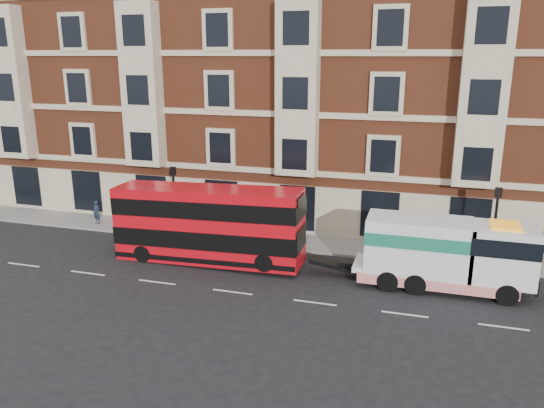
{
  "coord_description": "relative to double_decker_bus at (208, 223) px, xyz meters",
  "views": [
    {
      "loc": [
        8.33,
        -21.69,
        10.93
      ],
      "look_at": [
        0.78,
        4.0,
        3.34
      ],
      "focal_mm": 35.0,
      "sensor_mm": 36.0,
      "label": 1
    }
  ],
  "objects": [
    {
      "name": "tow_truck",
      "position": [
        12.05,
        -0.0,
        -0.38
      ],
      "size": [
        8.2,
        2.42,
        3.42
      ],
      "color": "silver",
      "rests_on": "ground"
    },
    {
      "name": "pedestrian",
      "position": [
        -9.56,
        3.76,
        -1.27
      ],
      "size": [
        0.65,
        0.51,
        1.56
      ],
      "primitive_type": "imported",
      "rotation": [
        0.0,
        0.0,
        -0.26
      ],
      "color": "#1A2234",
      "rests_on": "sidewalk"
    },
    {
      "name": "lamp_post_west",
      "position": [
        -3.43,
        2.94,
        0.48
      ],
      "size": [
        0.35,
        0.15,
        4.35
      ],
      "color": "black",
      "rests_on": "sidewalk"
    },
    {
      "name": "victorian_terrace",
      "position": [
        3.07,
        11.74,
        7.87
      ],
      "size": [
        45.0,
        12.0,
        20.4
      ],
      "color": "brown",
      "rests_on": "ground"
    },
    {
      "name": "ground",
      "position": [
        2.57,
        -3.26,
        -2.2
      ],
      "size": [
        120.0,
        120.0,
        0.0
      ],
      "primitive_type": "plane",
      "color": "black",
      "rests_on": "ground"
    },
    {
      "name": "sidewalk",
      "position": [
        2.57,
        4.24,
        -2.12
      ],
      "size": [
        90.0,
        3.0,
        0.15
      ],
      "primitive_type": "cube",
      "color": "slate",
      "rests_on": "ground"
    },
    {
      "name": "lamp_post_east",
      "position": [
        14.57,
        2.94,
        0.48
      ],
      "size": [
        0.35,
        0.15,
        4.35
      ],
      "color": "black",
      "rests_on": "sidewalk"
    },
    {
      "name": "double_decker_bus",
      "position": [
        0.0,
        0.0,
        0.0
      ],
      "size": [
        10.25,
        2.35,
        4.15
      ],
      "color": "red",
      "rests_on": "ground"
    }
  ]
}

